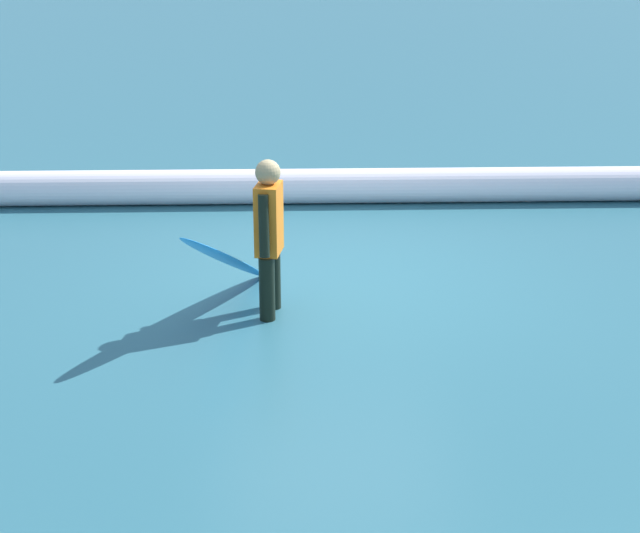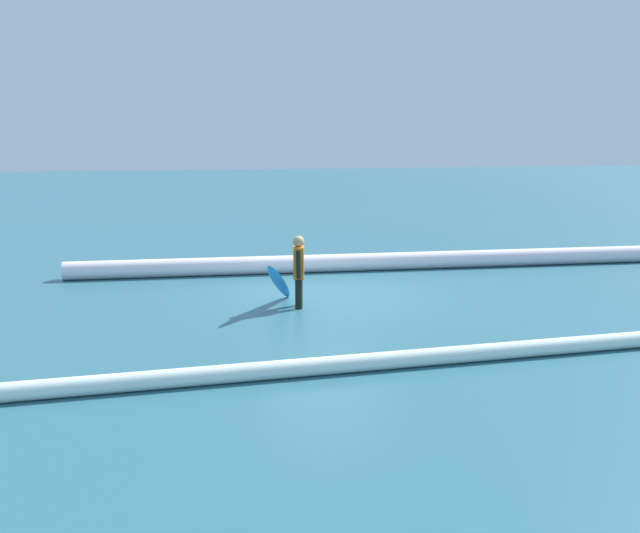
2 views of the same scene
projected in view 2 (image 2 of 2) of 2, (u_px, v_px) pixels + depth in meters
ground_plane at (324, 296)px, 14.74m from camera, size 130.09×130.09×0.00m
surfer at (299, 268)px, 13.67m from camera, size 0.28×0.60×1.41m
surfboard at (279, 282)px, 13.72m from camera, size 0.93×1.85×1.02m
wave_crest_foreground at (396, 261)px, 17.76m from camera, size 16.10×1.60×0.44m
wave_crest_midground at (442, 356)px, 10.26m from camera, size 18.68×0.52×0.26m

